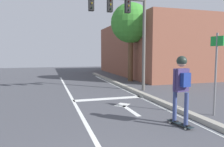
{
  "coord_description": "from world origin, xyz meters",
  "views": [
    {
      "loc": [
        -0.6,
        -1.58,
        1.94
      ],
      "look_at": [
        1.68,
        5.91,
        1.2
      ],
      "focal_mm": 33.97,
      "sensor_mm": 36.0,
      "label": 1
    }
  ],
  "objects_px": {
    "skateboard": "(180,124)",
    "roadside_tree": "(131,24)",
    "traffic_signal_mast": "(125,20)",
    "skater": "(182,80)",
    "street_sign_post": "(216,63)"
  },
  "relations": [
    {
      "from": "skateboard",
      "to": "roadside_tree",
      "type": "bearing_deg",
      "value": 76.3
    },
    {
      "from": "skateboard",
      "to": "roadside_tree",
      "type": "distance_m",
      "value": 10.19
    },
    {
      "from": "traffic_signal_mast",
      "to": "skateboard",
      "type": "bearing_deg",
      "value": -94.15
    },
    {
      "from": "skateboard",
      "to": "skater",
      "type": "bearing_deg",
      "value": -79.12
    },
    {
      "from": "skateboard",
      "to": "skater",
      "type": "distance_m",
      "value": 1.18
    },
    {
      "from": "skateboard",
      "to": "traffic_signal_mast",
      "type": "xyz_separation_m",
      "value": [
        0.39,
        5.38,
        3.57
      ]
    },
    {
      "from": "traffic_signal_mast",
      "to": "street_sign_post",
      "type": "xyz_separation_m",
      "value": [
        1.21,
        -4.85,
        -1.97
      ]
    },
    {
      "from": "street_sign_post",
      "to": "roadside_tree",
      "type": "bearing_deg",
      "value": 85.86
    },
    {
      "from": "traffic_signal_mast",
      "to": "roadside_tree",
      "type": "height_order",
      "value": "roadside_tree"
    },
    {
      "from": "skateboard",
      "to": "street_sign_post",
      "type": "height_order",
      "value": "street_sign_post"
    },
    {
      "from": "skater",
      "to": "roadside_tree",
      "type": "height_order",
      "value": "roadside_tree"
    },
    {
      "from": "skater",
      "to": "street_sign_post",
      "type": "relative_size",
      "value": 0.7
    },
    {
      "from": "skater",
      "to": "roadside_tree",
      "type": "bearing_deg",
      "value": 76.34
    },
    {
      "from": "skateboard",
      "to": "traffic_signal_mast",
      "type": "relative_size",
      "value": 0.16
    },
    {
      "from": "skateboard",
      "to": "traffic_signal_mast",
      "type": "distance_m",
      "value": 6.47
    }
  ]
}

